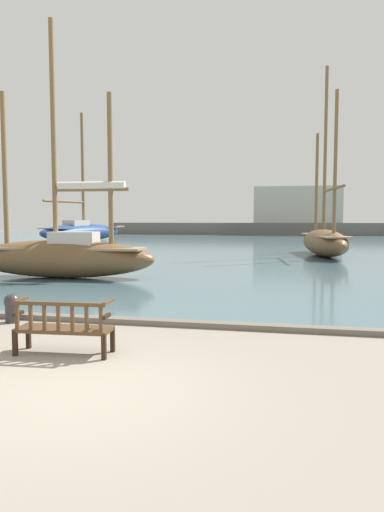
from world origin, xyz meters
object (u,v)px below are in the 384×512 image
object	(u,v)px
mooring_bollard	(12,307)
sailboat_outer_port	(82,231)
park_bench	(63,327)
sailboat_nearest_starboard	(62,253)
sailboat_nearest_port	(324,240)

from	to	relation	value
mooring_bollard	sailboat_outer_port	bearing A→B (deg)	112.93
park_bench	mooring_bollard	size ratio (longest dim) A/B	2.55
sailboat_outer_port	sailboat_nearest_starboard	bearing A→B (deg)	-66.17
sailboat_outer_port	sailboat_nearest_port	world-z (taller)	sailboat_outer_port
sailboat_outer_port	sailboat_nearest_starboard	distance (m)	30.25
sailboat_nearest_starboard	sailboat_outer_port	bearing A→B (deg)	113.83
park_bench	sailboat_nearest_starboard	world-z (taller)	sailboat_nearest_starboard
sailboat_nearest_starboard	mooring_bollard	xyz separation A→B (m)	(2.38, -6.85, -0.64)
park_bench	sailboat_outer_port	world-z (taller)	sailboat_outer_port
sailboat_outer_port	mooring_bollard	world-z (taller)	sailboat_outer_port
park_bench	sailboat_outer_port	bearing A→B (deg)	114.78
park_bench	mooring_bollard	xyz separation A→B (m)	(-2.25, 1.99, -0.12)
sailboat_nearest_port	mooring_bollard	xyz separation A→B (m)	(-8.13, -19.62, -0.71)
sailboat_outer_port	mooring_bollard	xyz separation A→B (m)	(14.60, -34.52, -0.79)
sailboat_outer_port	sailboat_nearest_port	bearing A→B (deg)	-33.23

